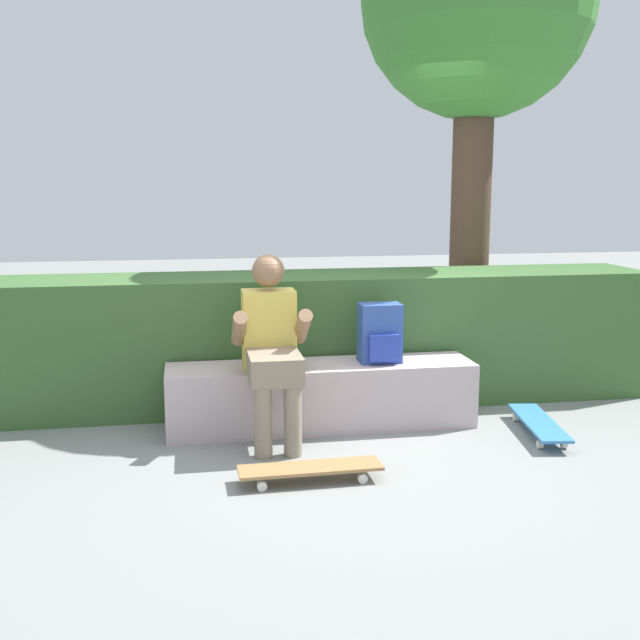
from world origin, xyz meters
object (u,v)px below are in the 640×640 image
object	(u,v)px
skateboard_near_person	(310,469)
backpack_on_bench	(380,334)
skateboard_beside_bench	(539,423)
bench_main	(321,395)
person_skater	(271,343)

from	to	relation	value
skateboard_near_person	backpack_on_bench	bearing A→B (deg)	56.22
skateboard_beside_bench	backpack_on_bench	bearing A→B (deg)	157.97
skateboard_near_person	skateboard_beside_bench	distance (m)	1.70
backpack_on_bench	skateboard_near_person	bearing A→B (deg)	-123.78
bench_main	skateboard_near_person	xyz separation A→B (m)	(-0.23, -0.95, -0.14)
person_skater	backpack_on_bench	world-z (taller)	person_skater
person_skater	skateboard_near_person	world-z (taller)	person_skater
bench_main	skateboard_near_person	bearing A→B (deg)	-103.54
bench_main	skateboard_beside_bench	bearing A→B (deg)	-16.39
bench_main	person_skater	world-z (taller)	person_skater
skateboard_beside_bench	bench_main	bearing A→B (deg)	163.61
person_skater	skateboard_near_person	size ratio (longest dim) A/B	1.47
backpack_on_bench	person_skater	bearing A→B (deg)	-165.02
bench_main	person_skater	distance (m)	0.59
skateboard_near_person	backpack_on_bench	world-z (taller)	backpack_on_bench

